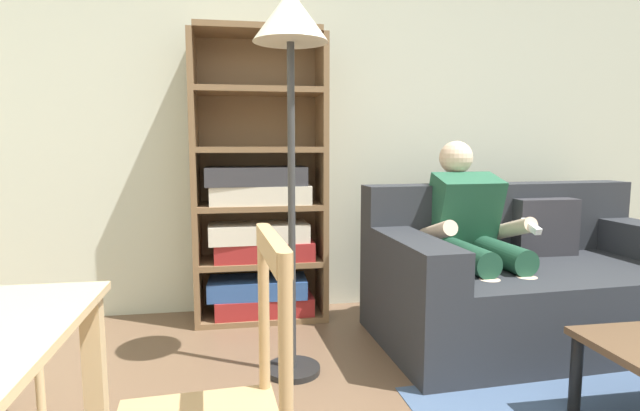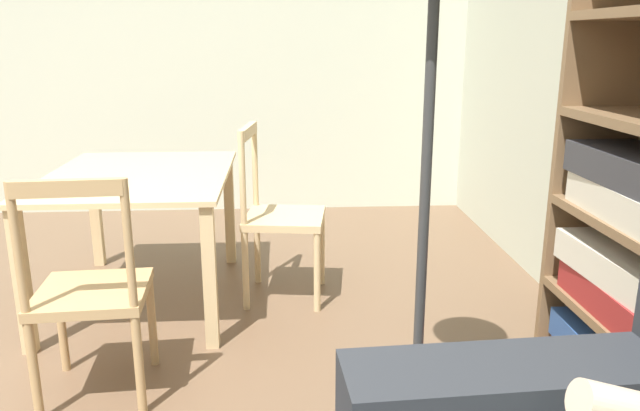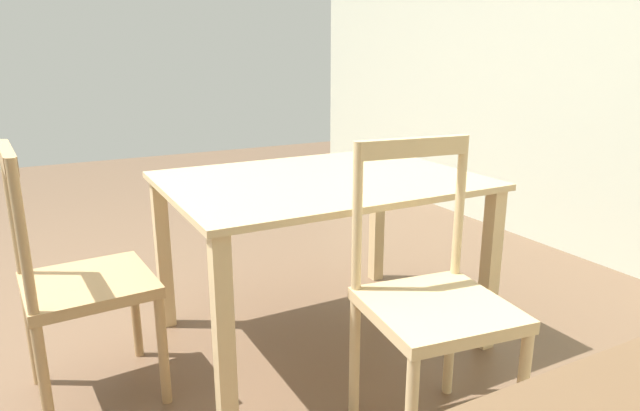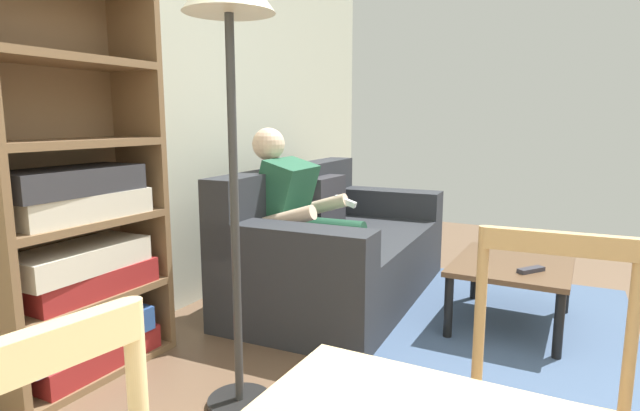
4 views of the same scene
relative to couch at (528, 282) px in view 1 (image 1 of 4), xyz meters
The scene contains 5 objects.
wall_back 1.89m from the couch, 148.14° to the left, with size 6.66×0.12×2.68m, color beige.
couch is the anchor object (origin of this frame).
person_lounging 0.45m from the couch, behind, with size 0.61×0.93×1.18m.
bookshelf 1.73m from the couch, 159.44° to the left, with size 0.85×0.36×1.88m.
floor_lamp 1.94m from the couch, 169.78° to the right, with size 0.36×0.36×1.87m.
Camera 1 is at (-0.37, -0.72, 1.16)m, focal length 27.99 mm.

